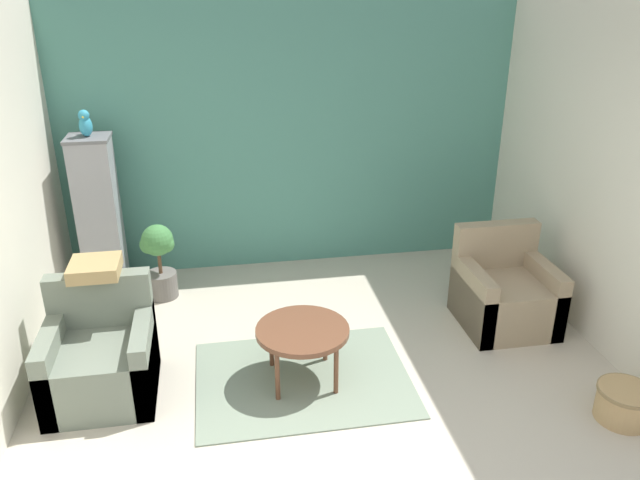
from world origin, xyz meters
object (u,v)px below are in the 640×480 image
object	(u,v)px
armchair_left	(101,360)
birdcage	(100,219)
armchair_right	(504,294)
parrot	(85,124)
coffee_table	(302,333)
potted_plant	(159,258)
wicker_basket	(624,403)

from	to	relation	value
armchair_left	birdcage	size ratio (longest dim) A/B	0.55
armchair_right	parrot	distance (m)	3.94
coffee_table	armchair_left	world-z (taller)	armchair_left
potted_plant	parrot	bearing A→B (deg)	158.33
coffee_table	birdcage	distance (m)	2.42
birdcage	potted_plant	distance (m)	0.65
coffee_table	potted_plant	world-z (taller)	potted_plant
parrot	potted_plant	bearing A→B (deg)	-21.67
coffee_table	armchair_right	xyz separation A→B (m)	(1.85, 0.53, -0.13)
armchair_left	birdcage	distance (m)	1.72
parrot	potted_plant	size ratio (longest dim) A/B	0.33
coffee_table	armchair_right	bearing A→B (deg)	15.98
armchair_right	parrot	bearing A→B (deg)	160.78
armchair_right	birdcage	distance (m)	3.73
coffee_table	birdcage	bearing A→B (deg)	133.16
birdcage	parrot	bearing A→B (deg)	90.00
coffee_table	wicker_basket	size ratio (longest dim) A/B	1.79
birdcage	wicker_basket	xyz separation A→B (m)	(3.75, -2.57, -0.62)
armchair_right	coffee_table	bearing A→B (deg)	-164.02
coffee_table	parrot	bearing A→B (deg)	133.13
coffee_table	wicker_basket	world-z (taller)	coffee_table
birdcage	wicker_basket	size ratio (longest dim) A/B	3.93
birdcage	wicker_basket	bearing A→B (deg)	-34.44
armchair_left	potted_plant	bearing A→B (deg)	77.00
armchair_left	armchair_right	distance (m)	3.34
potted_plant	wicker_basket	xyz separation A→B (m)	(3.24, -2.37, -0.27)
wicker_basket	potted_plant	bearing A→B (deg)	143.80
potted_plant	armchair_left	bearing A→B (deg)	-103.00
birdcage	potted_plant	world-z (taller)	birdcage
coffee_table	wicker_basket	distance (m)	2.29
coffee_table	birdcage	size ratio (longest dim) A/B	0.45
wicker_basket	armchair_left	bearing A→B (deg)	165.46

